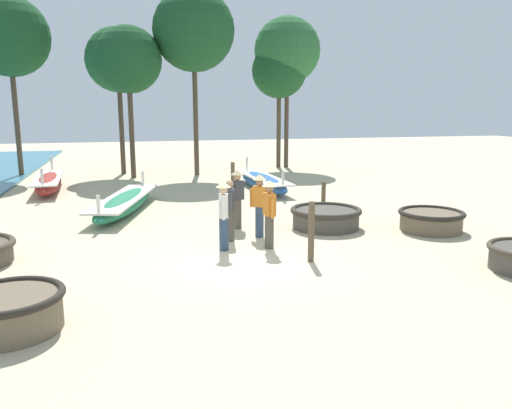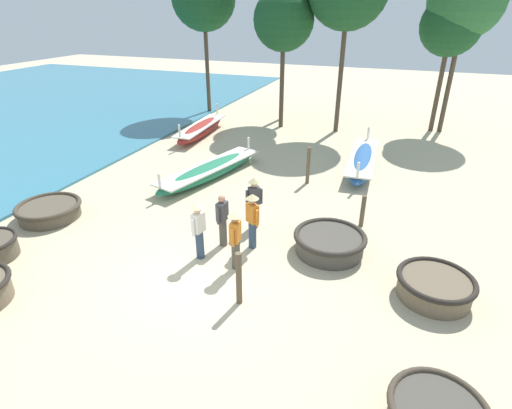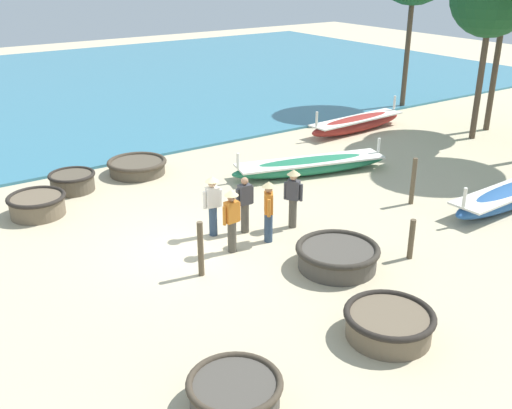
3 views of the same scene
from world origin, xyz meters
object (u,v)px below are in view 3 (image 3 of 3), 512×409
(fisherman_standing_left, at_px, (245,203))
(fisherman_with_hat, at_px, (213,202))
(coracle_weathered, at_px, (337,256))
(coracle_front_left, at_px, (389,323))
(mooring_post_shoreline, at_px, (201,249))
(coracle_center, at_px, (37,204))
(mooring_post_mid_beach, at_px, (413,181))
(fisherman_crouching, at_px, (232,217))
(fisherman_hauling, at_px, (269,208))
(long_boat_ochre_hull, at_px, (357,123))
(coracle_far_right, at_px, (72,181))
(coracle_front_right, at_px, (137,166))
(coracle_upturned, at_px, (235,392))
(long_boat_blue_hull, at_px, (311,165))
(fisherman_standing_right, at_px, (293,195))
(mooring_post_inland, at_px, (411,239))

(fisherman_standing_left, height_order, fisherman_with_hat, fisherman_with_hat)
(coracle_weathered, relative_size, coracle_front_left, 1.12)
(fisherman_standing_left, relative_size, mooring_post_shoreline, 1.16)
(coracle_center, xyz_separation_m, fisherman_with_hat, (3.99, 3.48, 0.62))
(mooring_post_mid_beach, relative_size, mooring_post_shoreline, 1.06)
(fisherman_crouching, height_order, fisherman_hauling, same)
(long_boat_ochre_hull, bearing_deg, coracle_center, -84.52)
(coracle_far_right, bearing_deg, coracle_front_right, 97.53)
(fisherman_standing_left, xyz_separation_m, fisherman_crouching, (0.78, -0.90, 0.12))
(coracle_weathered, relative_size, coracle_center, 1.22)
(coracle_front_right, relative_size, fisherman_with_hat, 1.21)
(fisherman_with_hat, relative_size, fisherman_hauling, 1.00)
(fisherman_crouching, height_order, mooring_post_shoreline, fisherman_crouching)
(coracle_far_right, height_order, coracle_front_left, coracle_far_right)
(coracle_upturned, distance_m, coracle_front_right, 12.01)
(long_boat_blue_hull, relative_size, fisherman_standing_left, 3.64)
(long_boat_blue_hull, height_order, fisherman_standing_right, fisherman_standing_right)
(fisherman_with_hat, distance_m, fisherman_standing_right, 2.20)
(mooring_post_mid_beach, height_order, mooring_post_shoreline, mooring_post_mid_beach)
(coracle_center, distance_m, fisherman_crouching, 6.14)
(coracle_far_right, relative_size, mooring_post_shoreline, 1.08)
(coracle_front_left, distance_m, mooring_post_inland, 3.52)
(coracle_far_right, height_order, fisherman_crouching, fisherman_crouching)
(coracle_far_right, distance_m, fisherman_crouching, 6.74)
(fisherman_standing_left, relative_size, fisherman_hauling, 0.94)
(fisherman_crouching, relative_size, fisherman_with_hat, 1.00)
(fisherman_standing_left, bearing_deg, coracle_front_right, -175.57)
(coracle_front_left, bearing_deg, coracle_front_right, -179.43)
(mooring_post_inland, bearing_deg, coracle_front_right, -162.64)
(coracle_far_right, distance_m, mooring_post_inland, 10.65)
(coracle_far_right, height_order, mooring_post_shoreline, mooring_post_shoreline)
(mooring_post_shoreline, bearing_deg, fisherman_standing_right, 105.13)
(coracle_weathered, bearing_deg, coracle_front_right, -172.47)
(coracle_weathered, xyz_separation_m, coracle_front_right, (-8.88, -1.17, -0.04))
(fisherman_with_hat, relative_size, fisherman_standing_right, 1.00)
(long_boat_ochre_hull, bearing_deg, long_boat_blue_hull, -58.83)
(fisherman_with_hat, bearing_deg, coracle_far_right, -159.41)
(mooring_post_inland, bearing_deg, fisherman_standing_right, -157.81)
(coracle_upturned, xyz_separation_m, mooring_post_mid_beach, (-4.38, 9.10, 0.43))
(coracle_far_right, relative_size, fisherman_crouching, 0.88)
(fisherman_standing_right, relative_size, mooring_post_shoreline, 1.23)
(coracle_far_right, xyz_separation_m, long_boat_ochre_hull, (0.03, 12.19, 0.03))
(fisherman_with_hat, relative_size, mooring_post_inland, 1.61)
(coracle_front_right, xyz_separation_m, fisherman_crouching, (6.75, -0.44, 0.69))
(fisherman_with_hat, bearing_deg, fisherman_hauling, 40.80)
(coracle_center, height_order, fisherman_crouching, fisherman_crouching)
(fisherman_standing_right, height_order, mooring_post_shoreline, fisherman_standing_right)
(fisherman_crouching, relative_size, mooring_post_inland, 1.61)
(coracle_upturned, relative_size, fisherman_hauling, 0.97)
(mooring_post_shoreline, bearing_deg, mooring_post_mid_beach, 91.69)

